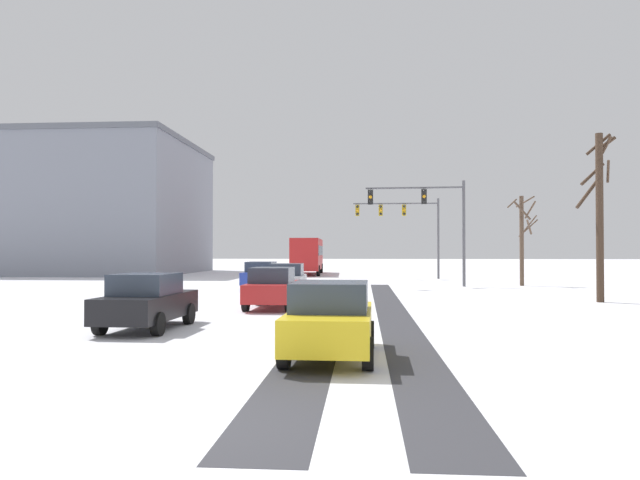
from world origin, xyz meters
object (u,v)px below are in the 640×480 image
car_silver_second (287,279)px  bus_oncoming (308,254)px  bare_tree_sidewalk_far (522,235)px  car_red_third (272,288)px  office_building_far_left_block (78,208)px  car_black_fourth (147,301)px  car_yellow_cab_fifth (331,319)px  bare_tree_sidewalk_mid (599,209)px  traffic_signal_near_right (429,212)px  car_blue_lead (261,275)px  traffic_signal_far_right (404,219)px

car_silver_second → bus_oncoming: size_ratio=0.37×
bus_oncoming → bare_tree_sidewalk_far: (15.64, -16.96, 1.28)m
bus_oncoming → car_red_third: bearing=-86.9°
bare_tree_sidewalk_far → office_building_far_left_block: size_ratio=0.25×
car_black_fourth → car_yellow_cab_fifth: bearing=-36.2°
bus_oncoming → bare_tree_sidewalk_mid: 33.02m
car_silver_second → traffic_signal_near_right: bearing=38.2°
office_building_far_left_block → car_black_fourth: bearing=-60.9°
car_red_third → bus_oncoming: bus_oncoming is taller
car_blue_lead → bare_tree_sidewalk_mid: (16.50, -7.56, 3.30)m
bare_tree_sidewalk_mid → bare_tree_sidewalk_far: bearing=90.8°
traffic_signal_far_right → car_silver_second: traffic_signal_far_right is taller
traffic_signal_near_right → car_silver_second: 10.70m
car_blue_lead → bus_oncoming: size_ratio=0.37×
car_blue_lead → bus_oncoming: bearing=88.1°
car_red_third → bare_tree_sidewalk_mid: size_ratio=0.55×
traffic_signal_near_right → car_black_fourth: traffic_signal_near_right is taller
car_blue_lead → car_silver_second: (2.17, -4.78, 0.00)m
car_blue_lead → bus_oncoming: (0.70, 21.36, 1.18)m
traffic_signal_near_right → car_blue_lead: size_ratio=1.57×
car_silver_second → car_black_fourth: bearing=-100.3°
office_building_far_left_block → car_silver_second: bearing=-47.9°
traffic_signal_far_right → traffic_signal_near_right: same height
car_blue_lead → car_yellow_cab_fifth: 22.49m
traffic_signal_far_right → office_building_far_left_block: size_ratio=0.30×
car_blue_lead → car_yellow_cab_fifth: bearing=-76.2°
bus_oncoming → car_yellow_cab_fifth: bearing=-83.9°
traffic_signal_far_right → car_yellow_cab_fifth: (-3.95, -35.15, -4.00)m
car_black_fourth → bus_oncoming: (0.90, 39.14, 1.18)m
car_blue_lead → car_red_third: (2.47, -11.45, 0.00)m
car_blue_lead → bare_tree_sidewalk_mid: bare_tree_sidewalk_mid is taller
car_black_fourth → office_building_far_left_block: size_ratio=0.18×
bare_tree_sidewalk_mid → car_black_fourth: bearing=-148.5°
traffic_signal_near_right → bare_tree_sidewalk_far: bearing=25.4°
traffic_signal_near_right → office_building_far_left_block: office_building_far_left_block is taller
traffic_signal_far_right → car_blue_lead: bearing=-125.0°
bare_tree_sidewalk_mid → bare_tree_sidewalk_far: size_ratio=1.29×
bus_oncoming → bare_tree_sidewalk_far: 23.11m
traffic_signal_near_right → car_yellow_cab_fifth: traffic_signal_near_right is taller
traffic_signal_far_right → bus_oncoming: size_ratio=0.63×
bare_tree_sidewalk_far → office_building_far_left_block: (-39.24, 18.61, 3.35)m
car_red_third → car_blue_lead: bearing=102.2°
car_red_third → bus_oncoming: (-1.77, 32.82, 1.18)m
traffic_signal_near_right → bare_tree_sidewalk_mid: bare_tree_sidewalk_mid is taller
car_blue_lead → car_red_third: bearing=-77.8°
car_black_fourth → bus_oncoming: bus_oncoming is taller
traffic_signal_far_right → bare_tree_sidewalk_mid: (7.19, -20.87, -0.70)m
car_blue_lead → office_building_far_left_block: (-22.90, 23.01, 5.81)m
traffic_signal_far_right → car_silver_second: size_ratio=1.68×
office_building_far_left_block → traffic_signal_far_right: bearing=-16.8°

